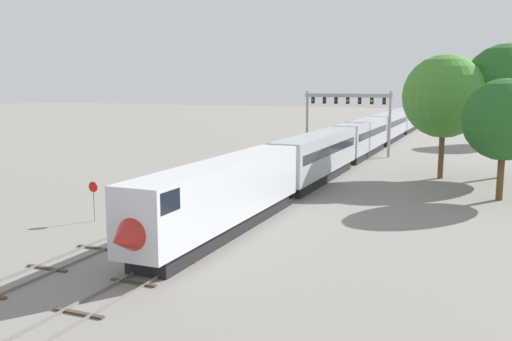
{
  "coord_description": "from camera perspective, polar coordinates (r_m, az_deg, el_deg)",
  "views": [
    {
      "loc": [
        17.78,
        -27.78,
        9.79
      ],
      "look_at": [
        1.0,
        12.0,
        3.0
      ],
      "focal_mm": 38.88,
      "sensor_mm": 36.0,
      "label": 1
    }
  ],
  "objects": [
    {
      "name": "ground_plane",
      "position": [
        34.41,
        -9.43,
        -7.72
      ],
      "size": [
        400.0,
        400.0,
        0.0
      ],
      "primitive_type": "plane",
      "color": "gray"
    },
    {
      "name": "track_main",
      "position": [
        89.72,
        12.62,
        2.5
      ],
      "size": [
        2.6,
        200.0,
        0.16
      ],
      "color": "slate",
      "rests_on": "ground"
    },
    {
      "name": "track_near",
      "position": [
        71.7,
        5.39,
        1.11
      ],
      "size": [
        2.6,
        160.0,
        0.16
      ],
      "color": "slate",
      "rests_on": "ground"
    },
    {
      "name": "passenger_train",
      "position": [
        87.78,
        12.47,
        4.04
      ],
      "size": [
        3.04,
        129.03,
        4.8
      ],
      "color": "silver",
      "rests_on": "ground"
    },
    {
      "name": "signal_gantry",
      "position": [
        77.17,
        9.4,
        6.36
      ],
      "size": [
        12.1,
        0.49,
        8.78
      ],
      "color": "#999BA0",
      "rests_on": "ground"
    },
    {
      "name": "stop_sign",
      "position": [
        41.26,
        -16.37,
        -2.49
      ],
      "size": [
        0.76,
        0.08,
        2.88
      ],
      "color": "gray",
      "rests_on": "ground"
    },
    {
      "name": "trackside_tree_left",
      "position": [
        50.64,
        24.18,
        4.78
      ],
      "size": [
        6.84,
        6.84,
        10.24
      ],
      "color": "brown",
      "rests_on": "ground"
    },
    {
      "name": "trackside_tree_mid",
      "position": [
        63.03,
        24.38,
        7.77
      ],
      "size": [
        8.98,
        8.98,
        13.88
      ],
      "color": "brown",
      "rests_on": "ground"
    },
    {
      "name": "trackside_tree_right",
      "position": [
        60.21,
        18.8,
        7.21
      ],
      "size": [
        8.48,
        8.48,
        12.73
      ],
      "color": "brown",
      "rests_on": "ground"
    }
  ]
}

